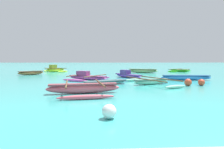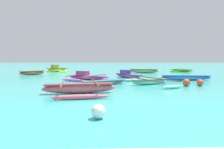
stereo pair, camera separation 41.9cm
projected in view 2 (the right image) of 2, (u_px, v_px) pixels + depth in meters
moored_boat_0 at (127, 75)px, 18.13m from camera, size 2.31×3.31×0.70m
moored_boat_1 at (86, 77)px, 16.39m from camera, size 3.81×4.19×0.71m
moored_boat_2 at (181, 71)px, 27.08m from camera, size 3.64×3.19×0.38m
moored_boat_3 at (57, 69)px, 27.30m from camera, size 3.59×3.37×0.98m
moored_boat_4 at (32, 73)px, 21.74m from camera, size 2.56×2.13×0.42m
moored_boat_5 at (144, 71)px, 24.79m from camera, size 3.74×1.81×0.50m
moored_boat_6 at (186, 77)px, 15.87m from camera, size 4.00×1.06×0.40m
moored_boat_7 at (79, 88)px, 9.68m from camera, size 3.58×3.67×0.53m
moored_boat_8 at (103, 82)px, 13.00m from camera, size 3.11×2.13×0.28m
moored_boat_9 at (150, 82)px, 13.16m from camera, size 3.24×4.80×0.41m
mooring_buoy_0 at (186, 82)px, 12.32m from camera, size 0.45×0.45×0.45m
mooring_buoy_1 at (98, 111)px, 5.49m from camera, size 0.41×0.41×0.41m
mooring_buoy_2 at (200, 83)px, 12.42m from camera, size 0.42×0.42×0.42m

